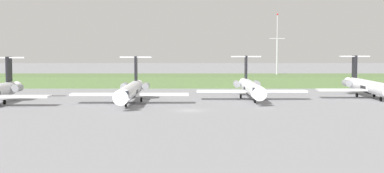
{
  "coord_description": "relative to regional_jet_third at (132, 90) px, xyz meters",
  "views": [
    {
      "loc": [
        0.36,
        -94.53,
        10.98
      ],
      "look_at": [
        0.0,
        16.33,
        3.0
      ],
      "focal_mm": 51.5,
      "sensor_mm": 36.0,
      "label": 1
    }
  ],
  "objects": [
    {
      "name": "ground_plane",
      "position": [
        11.69,
        16.93,
        -2.54
      ],
      "size": [
        500.0,
        500.0,
        0.0
      ],
      "primitive_type": "plane",
      "color": "gray"
    },
    {
      "name": "grass_berm",
      "position": [
        11.69,
        47.42,
        -1.01
      ],
      "size": [
        320.0,
        20.0,
        3.05
      ],
      "primitive_type": "cube",
      "color": "#597542",
      "rests_on": "ground"
    },
    {
      "name": "regional_jet_third",
      "position": [
        0.0,
        0.0,
        0.0
      ],
      "size": [
        22.81,
        31.0,
        9.0
      ],
      "color": "white",
      "rests_on": "ground"
    },
    {
      "name": "regional_jet_fourth",
      "position": [
        24.39,
        7.72,
        0.0
      ],
      "size": [
        22.81,
        31.0,
        9.0
      ],
      "color": "white",
      "rests_on": "ground"
    },
    {
      "name": "regional_jet_fifth",
      "position": [
        50.21,
        10.98,
        0.0
      ],
      "size": [
        22.81,
        31.0,
        9.0
      ],
      "color": "white",
      "rests_on": "ground"
    },
    {
      "name": "antenna_mast",
      "position": [
        36.5,
        50.68,
        6.03
      ],
      "size": [
        4.4,
        0.5,
        20.53
      ],
      "color": "#B2B2B7",
      "rests_on": "ground"
    }
  ]
}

